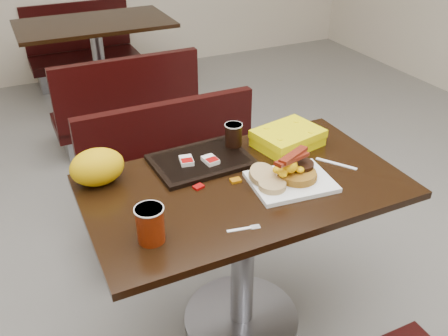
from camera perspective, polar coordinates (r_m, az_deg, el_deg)
name	(u,v)px	position (r m, az deg, el deg)	size (l,w,h in m)	color
floor	(241,320)	(2.35, 2.01, -17.33)	(6.00, 7.00, 0.01)	gray
table_near	(243,258)	(2.08, 2.20, -10.47)	(1.20, 0.70, 0.75)	black
bench_near_n	(183,180)	(2.60, -4.87, -1.39)	(1.00, 0.46, 0.72)	black
table_far	(100,67)	(4.27, -14.31, 11.35)	(1.20, 0.70, 0.75)	black
bench_far_s	(123,99)	(3.63, -11.78, 7.90)	(1.00, 0.46, 0.72)	black
bench_far_n	(83,46)	(4.93, -16.15, 13.55)	(1.00, 0.46, 0.72)	black
platter	(291,182)	(1.86, 7.83, -1.60)	(0.30, 0.24, 0.02)	white
pancake_stack	(297,174)	(1.86, 8.56, -0.69)	(0.15, 0.15, 0.03)	#905918
sausage_patty	(301,164)	(1.88, 9.00, 0.42)	(0.10, 0.10, 0.02)	black
scrambled_eggs	(289,167)	(1.82, 7.65, 0.06)	(0.11, 0.09, 0.06)	#E19B04
bacon_strips	(292,158)	(1.80, 7.97, 1.17)	(0.18, 0.08, 0.01)	#4E1105
muffin_bottom	(272,185)	(1.79, 5.66, -2.01)	(0.10, 0.10, 0.02)	tan
muffin_top	(263,175)	(1.83, 4.53, -0.77)	(0.10, 0.10, 0.02)	tan
coffee_cup_near	(150,225)	(1.56, -8.62, -6.55)	(0.09, 0.09, 0.12)	#922005
fork	(239,229)	(1.62, 1.76, -7.20)	(0.11, 0.02, 0.00)	white
knife	(336,164)	(2.02, 13.00, 0.49)	(0.17, 0.01, 0.00)	white
condiment_syrup	(236,180)	(1.86, 1.36, -1.45)	(0.04, 0.03, 0.01)	#9D5706
condiment_ketchup	(199,187)	(1.82, -3.00, -2.21)	(0.04, 0.03, 0.01)	#8C0504
tray	(201,161)	(1.98, -2.69, 0.87)	(0.39, 0.28, 0.02)	black
hashbrown_sleeve_left	(186,161)	(1.95, -4.41, 0.87)	(0.05, 0.07, 0.02)	silver
hashbrown_sleeve_right	(210,160)	(1.94, -1.61, 0.93)	(0.05, 0.07, 0.02)	silver
coffee_cup_far	(234,135)	(2.05, 1.12, 3.88)	(0.07, 0.07, 0.10)	black
clamshell	(288,138)	(2.11, 7.47, 3.51)	(0.27, 0.21, 0.07)	yellow
paper_bag	(97,167)	(1.88, -14.62, 0.13)	(0.20, 0.15, 0.14)	#E0A607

